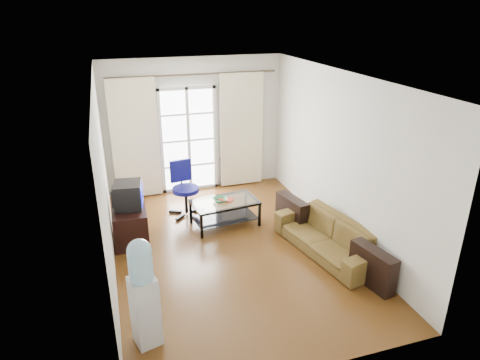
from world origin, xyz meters
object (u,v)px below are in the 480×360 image
sofa (327,236)px  coffee_table (225,209)px  water_cooler (143,291)px  task_chair (185,199)px  tv_stand (130,225)px  crt_tv (127,195)px

sofa → coffee_table: 1.86m
coffee_table → water_cooler: (-1.61, -2.48, 0.41)m
coffee_table → task_chair: size_ratio=1.20×
coffee_table → task_chair: 0.86m
sofa → tv_stand: size_ratio=2.52×
sofa → coffee_table: (-1.28, 1.35, 0.02)m
crt_tv → tv_stand: bearing=-84.6°
coffee_table → crt_tv: bearing=-179.6°
sofa → coffee_table: bearing=-147.9°
sofa → water_cooler: 3.13m
task_chair → water_cooler: bearing=-118.1°
task_chair → water_cooler: (-1.04, -3.12, 0.41)m
crt_tv → task_chair: 1.33m
task_chair → coffee_table: bearing=-58.0°
sofa → water_cooler: size_ratio=1.49×
water_cooler → tv_stand: bearing=74.7°
coffee_table → water_cooler: bearing=-123.1°
crt_tv → water_cooler: 2.47m
water_cooler → sofa: bearing=5.8°
tv_stand → task_chair: task_chair is taller
crt_tv → sofa: bearing=-16.7°
sofa → coffee_table: sofa is taller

